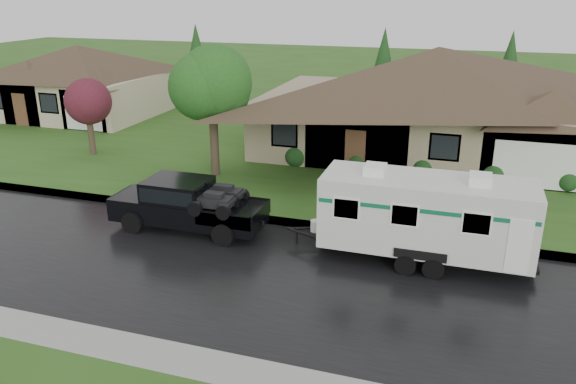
# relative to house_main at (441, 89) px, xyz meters

# --- Properties ---
(ground) EXTENTS (140.00, 140.00, 0.00)m
(ground) POSITION_rel_house_main_xyz_m (-2.29, -13.84, -3.59)
(ground) COLOR #2C5119
(ground) RESTS_ON ground
(road) EXTENTS (140.00, 8.00, 0.01)m
(road) POSITION_rel_house_main_xyz_m (-2.29, -15.84, -3.59)
(road) COLOR black
(road) RESTS_ON ground
(curb) EXTENTS (140.00, 0.50, 0.15)m
(curb) POSITION_rel_house_main_xyz_m (-2.29, -11.59, -3.52)
(curb) COLOR gray
(curb) RESTS_ON ground
(lawn) EXTENTS (140.00, 26.00, 0.15)m
(lawn) POSITION_rel_house_main_xyz_m (-2.29, 1.16, -3.52)
(lawn) COLOR #2C5119
(lawn) RESTS_ON ground
(house_main) EXTENTS (19.44, 10.80, 6.90)m
(house_main) POSITION_rel_house_main_xyz_m (0.00, 0.00, 0.00)
(house_main) COLOR gray
(house_main) RESTS_ON lawn
(house_far) EXTENTS (10.80, 8.64, 5.80)m
(house_far) POSITION_rel_house_main_xyz_m (-24.07, 2.02, -0.62)
(house_far) COLOR tan
(house_far) RESTS_ON lawn
(tree_left_green) EXTENTS (3.63, 3.63, 6.02)m
(tree_left_green) POSITION_rel_house_main_xyz_m (-9.86, -7.20, 0.73)
(tree_left_green) COLOR #382B1E
(tree_left_green) RESTS_ON lawn
(tree_red) EXTENTS (2.47, 2.47, 4.08)m
(tree_red) POSITION_rel_house_main_xyz_m (-17.66, -6.03, -0.62)
(tree_red) COLOR #382B1E
(tree_red) RESTS_ON lawn
(shrub_row) EXTENTS (13.60, 1.00, 1.00)m
(shrub_row) POSITION_rel_house_main_xyz_m (-0.29, -4.54, -2.94)
(shrub_row) COLOR #143814
(shrub_row) RESTS_ON lawn
(pickup_truck) EXTENTS (5.81, 2.21, 1.94)m
(pickup_truck) POSITION_rel_house_main_xyz_m (-8.34, -13.16, -2.55)
(pickup_truck) COLOR black
(pickup_truck) RESTS_ON ground
(travel_trailer) EXTENTS (7.17, 2.52, 3.22)m
(travel_trailer) POSITION_rel_house_main_xyz_m (0.47, -13.16, -1.89)
(travel_trailer) COLOR silver
(travel_trailer) RESTS_ON ground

